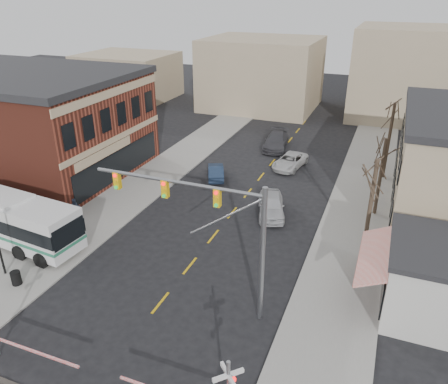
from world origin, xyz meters
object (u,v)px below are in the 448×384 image
Objects in this scene: pedestrian_near at (42,242)px; car_d at (276,141)px; transit_bus at (0,215)px; trash_bin at (16,278)px; traffic_signal_mast at (214,219)px; pedestrian_far at (75,208)px; car_c at (290,161)px; car_b at (216,171)px; car_a at (271,205)px.

car_d is at bearing -5.35° from pedestrian_near.
trash_bin is (5.09, -3.98, -1.38)m from transit_bus.
traffic_signal_mast reaches higher than pedestrian_far.
car_d reaches higher than car_c.
car_b is (5.05, 19.89, 0.12)m from trash_bin.
car_a reaches higher than pedestrian_far.
transit_bus is 2.73× the size of car_a.
transit_bus is 6.60m from trash_bin.
trash_bin is 0.18× the size of car_c.
pedestrian_near is at bearing -115.48° from car_d.
trash_bin is at bearing -125.63° from pedestrian_far.
car_a is 1.21× the size of car_b.
transit_bus reaches higher than car_c.
car_b is 13.56m from pedestrian_far.
pedestrian_near reaches higher than trash_bin.
transit_bus is at bearing -123.38° from car_d.
car_c is at bearing -15.59° from pedestrian_near.
car_d is 24.18m from pedestrian_far.
pedestrian_near is at bearing -126.47° from pedestrian_far.
car_a is at bearing -74.98° from car_c.
car_d reaches higher than car_a.
traffic_signal_mast is at bearing -107.29° from car_a.
pedestrian_near is (-13.05, 0.73, -4.81)m from traffic_signal_mast.
pedestrian_far is (-1.24, 5.01, -0.03)m from pedestrian_near.
car_c is 21.28m from pedestrian_far.
car_d is at bearing 14.13° from pedestrian_far.
trash_bin is at bearing -38.01° from transit_bus.
transit_bus is 5.42m from pedestrian_far.
car_c is at bearing 92.62° from traffic_signal_mast.
car_a is at bearing 119.35° from car_b.
car_d is at bearing 86.36° from car_a.
car_c is 3.09× the size of pedestrian_near.
car_a is 15.55m from pedestrian_far.
trash_bin is 8.76m from pedestrian_far.
car_b is (-6.96, 5.20, -0.17)m from car_a.
traffic_signal_mast reaches higher than car_c.
car_c is (-1.03, 22.38, -5.04)m from traffic_signal_mast.
transit_bus is 15.50× the size of trash_bin.
car_b is at bearing 7.07° from pedestrian_far.
car_a is 3.22× the size of pedestrian_far.
pedestrian_far is at bearing 158.11° from traffic_signal_mast.
car_b is (-7.01, 17.18, -5.05)m from traffic_signal_mast.
pedestrian_far is (2.85, 4.48, -1.04)m from transit_bus.
traffic_signal_mast reaches higher than car_d.
pedestrian_far reaches higher than car_c.
car_a reaches higher than trash_bin.
traffic_signal_mast reaches higher than car_a.
car_d is at bearing 74.93° from trash_bin.
car_d is (-2.88, 5.20, 0.16)m from car_c.
car_a is 8.69m from car_b.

